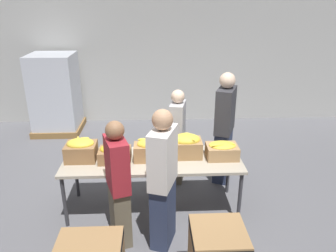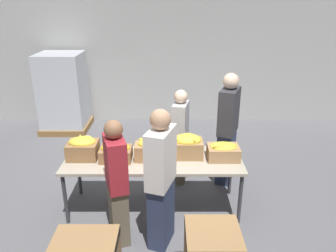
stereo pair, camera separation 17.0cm
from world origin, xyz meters
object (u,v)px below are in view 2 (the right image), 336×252
at_px(banana_box_0, 81,148).
at_px(volunteer_3, 179,137).
at_px(banana_box_4, 222,151).
at_px(volunteer_0, 160,181).
at_px(banana_box_2, 149,149).
at_px(banana_box_3, 186,145).
at_px(pallet_stack_0, 62,93).
at_px(volunteer_2, 226,130).
at_px(banana_box_1, 114,152).
at_px(volunteer_1, 116,184).
at_px(sorting_table, 152,162).

relative_size(banana_box_0, volunteer_3, 0.26).
height_order(banana_box_4, volunteer_3, volunteer_3).
bearing_deg(volunteer_0, banana_box_2, 30.90).
distance_m(banana_box_3, pallet_stack_0, 3.92).
bearing_deg(volunteer_0, volunteer_3, 7.82).
bearing_deg(volunteer_2, banana_box_1, -41.82).
bearing_deg(banana_box_4, volunteer_0, -139.00).
height_order(banana_box_2, banana_box_4, banana_box_2).
xyz_separation_m(banana_box_4, pallet_stack_0, (-3.07, 3.03, -0.04)).
height_order(banana_box_3, banana_box_4, banana_box_3).
bearing_deg(banana_box_3, banana_box_0, -178.15).
xyz_separation_m(banana_box_3, volunteer_0, (-0.34, -0.80, -0.08)).
distance_m(banana_box_0, volunteer_1, 0.91).
relative_size(sorting_table, banana_box_1, 5.68).
bearing_deg(banana_box_4, banana_box_2, -179.02).
xyz_separation_m(banana_box_3, pallet_stack_0, (-2.58, 2.95, -0.09)).
relative_size(banana_box_3, volunteer_1, 0.27).
relative_size(banana_box_3, banana_box_4, 1.00).
bearing_deg(volunteer_2, banana_box_2, -34.22).
relative_size(banana_box_3, volunteer_0, 0.25).
distance_m(banana_box_2, volunteer_3, 0.90).
height_order(banana_box_4, volunteer_0, volunteer_0).
bearing_deg(volunteer_2, volunteer_1, -24.54).
relative_size(banana_box_0, banana_box_1, 0.96).
xyz_separation_m(banana_box_1, pallet_stack_0, (-1.62, 3.06, -0.04)).
distance_m(banana_box_0, banana_box_4, 1.91).
xyz_separation_m(banana_box_0, volunteer_1, (0.56, -0.70, -0.14)).
relative_size(banana_box_4, volunteer_2, 0.24).
relative_size(banana_box_0, banana_box_2, 0.96).
xyz_separation_m(banana_box_2, volunteer_3, (0.43, 0.77, -0.16)).
height_order(banana_box_4, pallet_stack_0, pallet_stack_0).
height_order(banana_box_1, banana_box_4, same).
xyz_separation_m(banana_box_2, pallet_stack_0, (-2.08, 3.05, -0.08)).
distance_m(volunteer_2, volunteer_3, 0.75).
bearing_deg(banana_box_1, banana_box_2, 2.14).
bearing_deg(volunteer_2, volunteer_0, -12.06).
xyz_separation_m(banana_box_0, volunteer_0, (1.08, -0.75, -0.07)).
height_order(sorting_table, volunteer_1, volunteer_1).
height_order(banana_box_1, pallet_stack_0, pallet_stack_0).
distance_m(banana_box_3, volunteer_2, 0.95).
distance_m(sorting_table, volunteer_1, 0.78).
distance_m(banana_box_3, volunteer_0, 0.87).
relative_size(banana_box_1, banana_box_2, 1.01).
height_order(volunteer_3, pallet_stack_0, pallet_stack_0).
bearing_deg(banana_box_2, sorting_table, 3.73).
relative_size(banana_box_3, volunteer_2, 0.24).
distance_m(sorting_table, volunteer_2, 1.38).
distance_m(banana_box_2, banana_box_3, 0.51).
distance_m(banana_box_4, volunteer_2, 0.77).
relative_size(banana_box_0, pallet_stack_0, 0.24).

